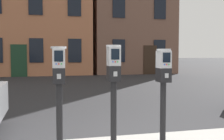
% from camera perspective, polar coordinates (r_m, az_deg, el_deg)
% --- Properties ---
extents(parking_meter_near_kerb, '(0.22, 0.26, 1.46)m').
position_cam_1_polar(parking_meter_near_kerb, '(3.81, -11.29, -1.89)').
color(parking_meter_near_kerb, black).
rests_on(parking_meter_near_kerb, sidewalk_slab).
extents(parking_meter_twin_adjacent, '(0.22, 0.26, 1.49)m').
position_cam_1_polar(parking_meter_twin_adjacent, '(3.91, 0.34, -1.41)').
color(parking_meter_twin_adjacent, black).
rests_on(parking_meter_twin_adjacent, sidewalk_slab).
extents(parking_meter_end_of_row, '(0.22, 0.26, 1.44)m').
position_cam_1_polar(parking_meter_end_of_row, '(4.17, 10.94, -1.68)').
color(parking_meter_end_of_row, black).
rests_on(parking_meter_end_of_row, sidewalk_slab).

